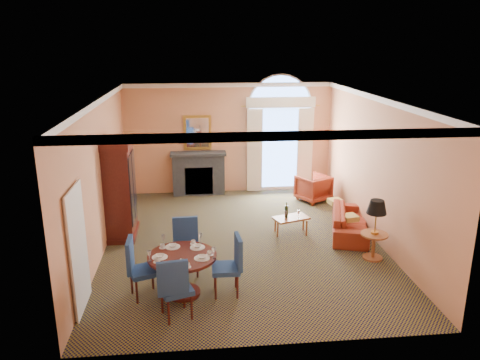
{
  "coord_description": "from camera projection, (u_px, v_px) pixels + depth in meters",
  "views": [
    {
      "loc": [
        -1.04,
        -9.62,
        4.33
      ],
      "look_at": [
        0.0,
        0.5,
        1.3
      ],
      "focal_mm": 35.0,
      "sensor_mm": 36.0,
      "label": 1
    }
  ],
  "objects": [
    {
      "name": "sofa",
      "position": [
        350.0,
        222.0,
        10.89
      ],
      "size": [
        1.32,
        2.13,
        0.58
      ],
      "primitive_type": "imported",
      "rotation": [
        0.0,
        0.0,
        1.28
      ],
      "color": "maroon",
      "rests_on": "ground"
    },
    {
      "name": "dining_table",
      "position": [
        182.0,
        265.0,
        8.17
      ],
      "size": [
        1.21,
        1.21,
        0.96
      ],
      "color": "#3B120D",
      "rests_on": "ground"
    },
    {
      "name": "armchair",
      "position": [
        313.0,
        188.0,
        13.13
      ],
      "size": [
        1.08,
        1.09,
        0.74
      ],
      "primitive_type": "imported",
      "rotation": [
        0.0,
        0.0,
        3.64
      ],
      "color": "maroon",
      "rests_on": "ground"
    },
    {
      "name": "side_table",
      "position": [
        376.0,
        222.0,
        9.47
      ],
      "size": [
        0.55,
        0.55,
        1.25
      ],
      "color": "#A05830",
      "rests_on": "ground"
    },
    {
      "name": "dining_chair_east",
      "position": [
        232.0,
        261.0,
        8.19
      ],
      "size": [
        0.52,
        0.51,
        1.09
      ],
      "rotation": [
        0.0,
        0.0,
        1.55
      ],
      "color": "navy",
      "rests_on": "ground"
    },
    {
      "name": "dining_chair_north",
      "position": [
        185.0,
        242.0,
        8.97
      ],
      "size": [
        0.57,
        0.57,
        1.09
      ],
      "rotation": [
        0.0,
        0.0,
        3.33
      ],
      "color": "navy",
      "rests_on": "ground"
    },
    {
      "name": "room_envelope",
      "position": [
        238.0,
        126.0,
        10.42
      ],
      "size": [
        6.04,
        7.52,
        3.45
      ],
      "color": "tan",
      "rests_on": "ground"
    },
    {
      "name": "armoire",
      "position": [
        120.0,
        190.0,
        10.57
      ],
      "size": [
        0.65,
        1.15,
        2.27
      ],
      "color": "#3B120D",
      "rests_on": "ground"
    },
    {
      "name": "dining_chair_west",
      "position": [
        137.0,
        264.0,
        8.08
      ],
      "size": [
        0.62,
        0.62,
        1.09
      ],
      "rotation": [
        0.0,
        0.0,
        -1.22
      ],
      "color": "navy",
      "rests_on": "ground"
    },
    {
      "name": "dining_chair_south",
      "position": [
        175.0,
        285.0,
        7.39
      ],
      "size": [
        0.62,
        0.62,
        1.09
      ],
      "rotation": [
        0.0,
        0.0,
        0.33
      ],
      "color": "navy",
      "rests_on": "ground"
    },
    {
      "name": "coffee_table",
      "position": [
        291.0,
        218.0,
        10.84
      ],
      "size": [
        0.9,
        0.68,
        0.78
      ],
      "rotation": [
        0.0,
        0.0,
        0.33
      ],
      "color": "#A05830",
      "rests_on": "ground"
    },
    {
      "name": "ground",
      "position": [
        242.0,
        242.0,
        10.51
      ],
      "size": [
        7.5,
        7.5,
        0.0
      ],
      "primitive_type": "plane",
      "color": "black",
      "rests_on": "ground"
    }
  ]
}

